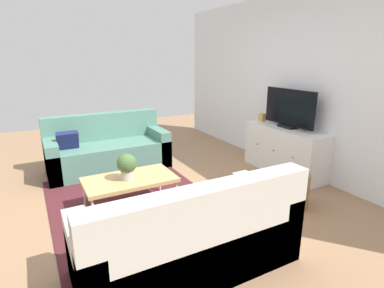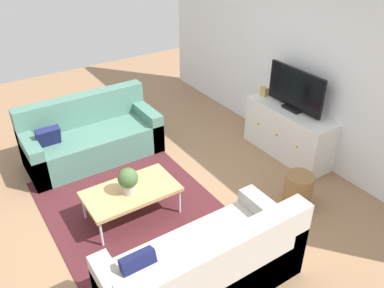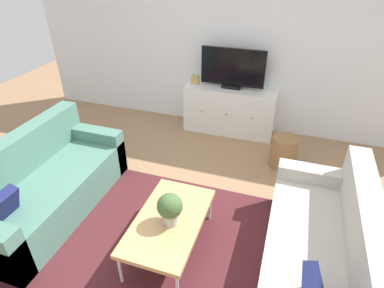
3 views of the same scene
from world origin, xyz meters
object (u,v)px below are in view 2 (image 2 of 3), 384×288
object	(u,v)px
flat_screen_tv	(295,90)
potted_plant	(128,180)
couch_left_side	(91,138)
mantel_clock	(264,92)
couch_right_side	(207,272)
coffee_table	(131,192)
tv_console	(288,132)
wicker_basket	(298,190)

from	to	relation	value
flat_screen_tv	potted_plant	bearing A→B (deg)	-89.66
couch_left_side	mantel_clock	xyz separation A→B (m)	(0.95, 2.37, 0.49)
couch_right_side	flat_screen_tv	bearing A→B (deg)	119.44
couch_left_side	mantel_clock	bearing A→B (deg)	68.09
couch_right_side	potted_plant	xyz separation A→B (m)	(-1.34, -0.12, 0.26)
couch_right_side	mantel_clock	xyz separation A→B (m)	(-1.91, 2.37, 0.49)
couch_left_side	coffee_table	distance (m)	1.51
couch_left_side	potted_plant	world-z (taller)	couch_left_side
coffee_table	potted_plant	xyz separation A→B (m)	(0.03, -0.03, 0.20)
coffee_table	tv_console	xyz separation A→B (m)	(0.01, 2.47, 0.01)
flat_screen_tv	couch_left_side	bearing A→B (deg)	-122.36
coffee_table	potted_plant	distance (m)	0.21
couch_left_side	coffee_table	bearing A→B (deg)	-3.54
tv_console	mantel_clock	bearing A→B (deg)	180.00
potted_plant	wicker_basket	size ratio (longest dim) A/B	0.73
coffee_table	potted_plant	bearing A→B (deg)	-47.17
couch_right_side	wicker_basket	world-z (taller)	couch_right_side
couch_left_side	coffee_table	xyz separation A→B (m)	(1.50, -0.09, 0.06)
tv_console	couch_left_side	bearing A→B (deg)	-122.58
couch_right_side	coffee_table	world-z (taller)	couch_right_side
couch_left_side	tv_console	size ratio (longest dim) A/B	1.35
wicker_basket	mantel_clock	bearing A→B (deg)	154.09
coffee_table	couch_left_side	bearing A→B (deg)	176.46
couch_right_side	mantel_clock	world-z (taller)	couch_right_side
potted_plant	wicker_basket	xyz separation A→B (m)	(0.88, 1.79, -0.34)
potted_plant	wicker_basket	world-z (taller)	potted_plant
tv_console	wicker_basket	xyz separation A→B (m)	(0.89, -0.71, -0.15)
couch_left_side	flat_screen_tv	distance (m)	2.92
coffee_table	flat_screen_tv	world-z (taller)	flat_screen_tv
couch_right_side	potted_plant	bearing A→B (deg)	-174.76
wicker_basket	couch_right_side	bearing A→B (deg)	-74.63
couch_left_side	flat_screen_tv	world-z (taller)	flat_screen_tv
mantel_clock	wicker_basket	size ratio (longest dim) A/B	0.31
coffee_table	flat_screen_tv	distance (m)	2.57
coffee_table	wicker_basket	size ratio (longest dim) A/B	2.48
couch_left_side	flat_screen_tv	xyz separation A→B (m)	(1.52, 2.39, 0.71)
couch_right_side	coffee_table	bearing A→B (deg)	-176.10
tv_console	mantel_clock	xyz separation A→B (m)	(-0.56, 0.00, 0.42)
coffee_table	tv_console	world-z (taller)	tv_console
potted_plant	flat_screen_tv	distance (m)	2.56
couch_right_side	flat_screen_tv	distance (m)	2.84
coffee_table	mantel_clock	world-z (taller)	mantel_clock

